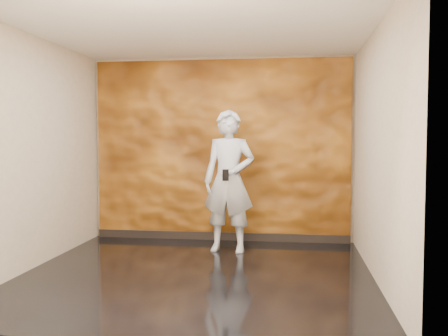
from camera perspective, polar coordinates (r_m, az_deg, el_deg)
room at (r=5.70m, az=-3.16°, el=1.76°), size 4.02×4.02×2.81m
feature_wall at (r=7.63m, az=-0.35°, el=2.04°), size 3.90×0.06×2.75m
baseboard at (r=7.74m, az=-0.39°, el=-7.79°), size 3.90×0.04×0.12m
man at (r=6.87m, az=0.56°, el=-1.50°), size 0.76×0.55×1.95m
phone at (r=6.59m, az=0.18°, el=-0.81°), size 0.08×0.04×0.15m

